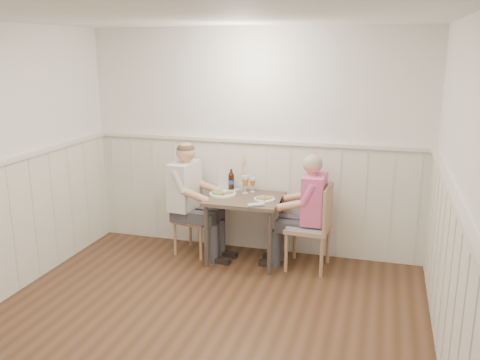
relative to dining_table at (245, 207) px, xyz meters
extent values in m
plane|color=#482C1A|center=(0.00, -1.84, -0.64)|extent=(4.50, 4.50, 0.00)
cube|color=white|center=(0.00, 0.41, 0.66)|extent=(4.00, 0.04, 2.60)
cube|color=white|center=(2.00, -1.84, 0.66)|extent=(0.04, 4.50, 2.60)
cube|color=white|center=(0.00, -1.84, 1.95)|extent=(4.00, 4.50, 0.02)
cube|color=white|center=(0.00, 0.39, 0.01)|extent=(3.98, 0.03, 1.30)
cube|color=white|center=(1.98, -1.84, 0.01)|extent=(0.03, 4.48, 1.30)
cube|color=silver|center=(0.00, 0.38, 0.68)|extent=(3.98, 0.06, 0.04)
cube|color=silver|center=(1.97, -1.84, 0.68)|extent=(0.06, 4.48, 0.04)
cube|color=brown|center=(0.00, 0.00, 0.09)|extent=(0.81, 0.70, 0.04)
cylinder|color=#3F3833|center=(-0.36, -0.30, -0.29)|extent=(0.05, 0.05, 0.71)
cylinder|color=#3F3833|center=(-0.36, 0.30, -0.29)|extent=(0.05, 0.05, 0.71)
cylinder|color=#3F3833|center=(0.36, -0.30, -0.29)|extent=(0.05, 0.05, 0.71)
cylinder|color=#3F3833|center=(0.36, 0.30, -0.29)|extent=(0.05, 0.05, 0.71)
cube|color=#9A6D4F|center=(0.72, 0.00, -0.18)|extent=(0.48, 0.48, 0.04)
cube|color=#6983B4|center=(0.72, 0.00, -0.14)|extent=(0.43, 0.43, 0.03)
cube|color=#9A6D4F|center=(0.92, -0.01, 0.08)|extent=(0.06, 0.45, 0.47)
cylinder|color=#9A6D4F|center=(0.90, -0.21, -0.42)|extent=(0.04, 0.04, 0.44)
cylinder|color=#9A6D4F|center=(0.51, -0.18, -0.42)|extent=(0.04, 0.04, 0.44)
cylinder|color=#9A6D4F|center=(0.92, 0.18, -0.42)|extent=(0.04, 0.04, 0.44)
cylinder|color=#9A6D4F|center=(0.54, 0.20, -0.42)|extent=(0.04, 0.04, 0.44)
cube|color=#9A6D4F|center=(-0.63, 0.06, -0.23)|extent=(0.46, 0.46, 0.04)
cube|color=#6983B4|center=(-0.63, 0.06, -0.19)|extent=(0.42, 0.42, 0.03)
cube|color=#9A6D4F|center=(-0.81, 0.09, 0.00)|extent=(0.09, 0.40, 0.42)
cylinder|color=#9A6D4F|center=(-0.77, 0.26, -0.44)|extent=(0.03, 0.03, 0.39)
cylinder|color=#9A6D4F|center=(-0.43, 0.20, -0.44)|extent=(0.03, 0.03, 0.39)
cylinder|color=#9A6D4F|center=(-0.82, -0.09, -0.44)|extent=(0.03, 0.03, 0.39)
cylinder|color=#9A6D4F|center=(-0.48, -0.14, -0.44)|extent=(0.03, 0.03, 0.39)
cube|color=#3F3F47|center=(0.75, 0.00, -0.43)|extent=(0.42, 0.38, 0.43)
cube|color=#3F3F47|center=(0.56, 0.00, -0.16)|extent=(0.40, 0.35, 0.12)
cube|color=#D0648D|center=(0.75, 0.00, 0.16)|extent=(0.23, 0.42, 0.52)
sphere|color=tan|center=(0.75, 0.00, 0.54)|extent=(0.21, 0.21, 0.21)
sphere|color=#A5A5A0|center=(0.75, 0.00, 0.56)|extent=(0.20, 0.20, 0.20)
cube|color=black|center=(0.41, 0.00, 0.17)|extent=(0.02, 0.07, 0.12)
cube|color=#3F3F47|center=(-0.70, -0.01, -0.42)|extent=(0.48, 0.44, 0.45)
cube|color=#3F3F47|center=(-0.50, -0.03, -0.14)|extent=(0.45, 0.40, 0.13)
cube|color=silver|center=(-0.70, -0.01, 0.20)|extent=(0.28, 0.46, 0.55)
sphere|color=tan|center=(-0.70, -0.01, 0.59)|extent=(0.22, 0.22, 0.22)
sphere|color=#4C3828|center=(-0.70, -0.01, 0.62)|extent=(0.21, 0.21, 0.21)
cylinder|color=white|center=(0.23, -0.03, 0.12)|extent=(0.23, 0.23, 0.02)
ellipsoid|color=#3F722D|center=(0.20, -0.06, 0.15)|extent=(0.11, 0.09, 0.04)
sphere|color=tan|center=(0.28, -0.02, 0.14)|extent=(0.03, 0.03, 0.03)
cube|color=#975858|center=(0.25, 0.02, 0.13)|extent=(0.07, 0.04, 0.01)
cylinder|color=white|center=(0.30, 0.02, 0.14)|extent=(0.05, 0.05, 0.03)
cylinder|color=white|center=(-0.27, 0.02, 0.12)|extent=(0.30, 0.30, 0.02)
ellipsoid|color=#3F722D|center=(-0.31, -0.01, 0.16)|extent=(0.15, 0.12, 0.06)
sphere|color=tan|center=(-0.20, 0.04, 0.15)|extent=(0.04, 0.04, 0.04)
cylinder|color=silver|center=(0.02, 0.24, 0.11)|extent=(0.06, 0.06, 0.01)
cylinder|color=silver|center=(0.02, 0.24, 0.15)|extent=(0.01, 0.01, 0.08)
cone|color=#C6782F|center=(0.02, 0.24, 0.22)|extent=(0.07, 0.07, 0.07)
cylinder|color=silver|center=(0.02, 0.24, 0.26)|extent=(0.07, 0.07, 0.03)
cylinder|color=silver|center=(-0.04, 0.17, 0.11)|extent=(0.07, 0.07, 0.01)
cylinder|color=silver|center=(-0.04, 0.17, 0.16)|extent=(0.01, 0.01, 0.09)
cone|color=#C6782F|center=(-0.04, 0.17, 0.24)|extent=(0.08, 0.08, 0.08)
cylinder|color=silver|center=(-0.04, 0.17, 0.30)|extent=(0.08, 0.08, 0.03)
cylinder|color=black|center=(-0.24, 0.27, 0.20)|extent=(0.07, 0.07, 0.18)
cone|color=black|center=(-0.24, 0.27, 0.31)|extent=(0.07, 0.07, 0.04)
cylinder|color=black|center=(-0.24, 0.27, 0.34)|extent=(0.03, 0.03, 0.03)
cylinder|color=#263E97|center=(-0.24, 0.27, 0.20)|extent=(0.07, 0.07, 0.05)
cylinder|color=white|center=(0.20, -0.30, 0.13)|extent=(0.17, 0.13, 0.04)
cylinder|color=silver|center=(-0.11, 0.25, 0.15)|extent=(0.05, 0.05, 0.09)
cylinder|color=#DBB87E|center=(-0.11, 0.25, 0.31)|extent=(0.03, 0.03, 0.30)
cone|color=#DBB87E|center=(-0.11, 0.25, 0.50)|extent=(0.04, 0.04, 0.10)
cube|color=#6983B4|center=(-0.32, 0.24, 0.11)|extent=(0.40, 0.36, 0.01)
camera|label=1|loc=(1.46, -5.24, 1.71)|focal=38.00mm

